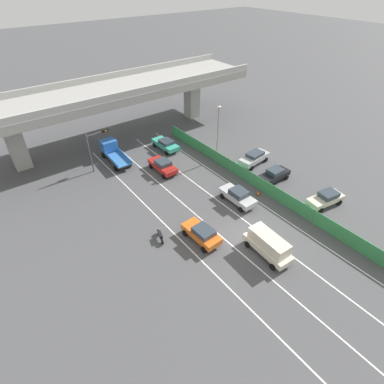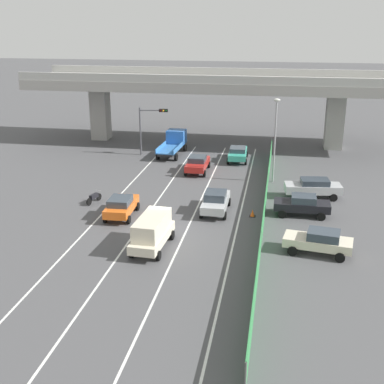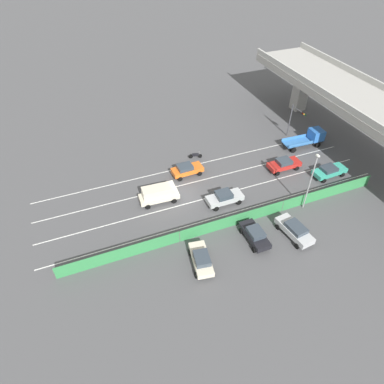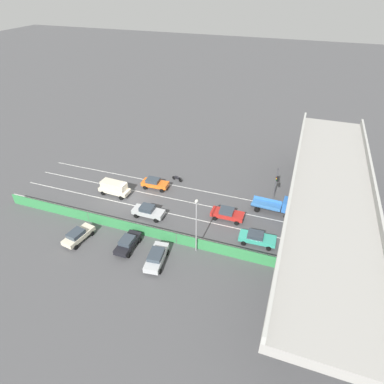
% 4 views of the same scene
% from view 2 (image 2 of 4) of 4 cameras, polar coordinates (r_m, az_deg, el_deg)
% --- Properties ---
extents(ground_plane, '(300.00, 300.00, 0.00)m').
position_cam_2_polar(ground_plane, '(36.76, -3.41, -4.28)').
color(ground_plane, '#4C4C4F').
extents(lane_line_left_edge, '(0.14, 43.13, 0.01)m').
position_cam_2_polar(lane_line_left_edge, '(41.36, -9.46, -1.80)').
color(lane_line_left_edge, silver).
rests_on(lane_line_left_edge, ground).
extents(lane_line_mid_left, '(0.14, 43.13, 0.01)m').
position_cam_2_polar(lane_line_mid_left, '(40.36, -4.70, -2.13)').
color(lane_line_mid_left, silver).
rests_on(lane_line_mid_left, ground).
extents(lane_line_mid_right, '(0.14, 43.13, 0.01)m').
position_cam_2_polar(lane_line_mid_right, '(39.66, 0.26, -2.46)').
color(lane_line_mid_right, silver).
rests_on(lane_line_mid_right, ground).
extents(lane_line_right_edge, '(0.14, 43.13, 0.01)m').
position_cam_2_polar(lane_line_right_edge, '(39.26, 5.37, -2.77)').
color(lane_line_right_edge, silver).
rests_on(lane_line_right_edge, ground).
extents(elevated_overpass, '(44.23, 9.38, 8.59)m').
position_cam_2_polar(elevated_overpass, '(60.97, 2.42, 11.70)').
color(elevated_overpass, '#A09E99').
rests_on(elevated_overpass, ground).
extents(green_fence, '(0.10, 39.23, 1.65)m').
position_cam_2_polar(green_fence, '(38.88, 8.16, -1.81)').
color(green_fence, '#338447').
rests_on(green_fence, ground).
extents(car_taxi_orange, '(2.14, 4.27, 1.61)m').
position_cam_2_polar(car_taxi_orange, '(39.18, -7.95, -1.52)').
color(car_taxi_orange, orange).
rests_on(car_taxi_orange, ground).
extents(car_taxi_teal, '(2.20, 4.69, 1.53)m').
position_cam_2_polar(car_taxi_teal, '(54.41, 5.16, 4.39)').
color(car_taxi_teal, teal).
rests_on(car_taxi_teal, ground).
extents(car_van_cream, '(2.23, 4.94, 2.22)m').
position_cam_2_polar(car_van_cream, '(33.54, -4.50, -4.34)').
color(car_van_cream, beige).
rests_on(car_van_cream, ground).
extents(car_sedan_silver, '(2.04, 4.51, 1.70)m').
position_cam_2_polar(car_sedan_silver, '(39.77, 2.66, -1.00)').
color(car_sedan_silver, '#B7BABC').
rests_on(car_sedan_silver, ground).
extents(car_sedan_red, '(2.07, 4.55, 1.60)m').
position_cam_2_polar(car_sedan_red, '(50.24, 0.62, 3.26)').
color(car_sedan_red, red).
rests_on(car_sedan_red, ground).
extents(flatbed_truck_blue, '(2.49, 6.24, 2.41)m').
position_cam_2_polar(flatbed_truck_blue, '(57.42, -2.01, 5.63)').
color(flatbed_truck_blue, black).
rests_on(flatbed_truck_blue, ground).
extents(motorcycle, '(0.77, 1.90, 0.93)m').
position_cam_2_polar(motorcycle, '(42.61, -10.95, -0.61)').
color(motorcycle, black).
rests_on(motorcycle, ground).
extents(parked_sedan_cream, '(4.54, 2.46, 1.62)m').
position_cam_2_polar(parked_sedan_cream, '(33.82, 14.10, -5.34)').
color(parked_sedan_cream, beige).
rests_on(parked_sedan_cream, ground).
extents(parked_sedan_dark, '(4.27, 1.94, 1.63)m').
position_cam_2_polar(parked_sedan_dark, '(39.96, 12.28, -1.37)').
color(parked_sedan_dark, black).
rests_on(parked_sedan_dark, ground).
extents(parked_wagon_silver, '(4.86, 2.44, 1.64)m').
position_cam_2_polar(parked_wagon_silver, '(44.16, 13.46, 0.55)').
color(parked_wagon_silver, '#B2B5B7').
rests_on(parked_wagon_silver, ground).
extents(traffic_light, '(3.16, 0.56, 5.29)m').
position_cam_2_polar(traffic_light, '(56.13, -4.77, 7.88)').
color(traffic_light, '#47474C').
rests_on(traffic_light, ground).
extents(street_lamp, '(0.60, 0.36, 7.75)m').
position_cam_2_polar(street_lamp, '(46.73, 9.33, 6.57)').
color(street_lamp, gray).
rests_on(street_lamp, ground).
extents(traffic_cone, '(0.47, 0.47, 0.55)m').
position_cam_2_polar(traffic_cone, '(39.32, 6.81, -2.39)').
color(traffic_cone, orange).
rests_on(traffic_cone, ground).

